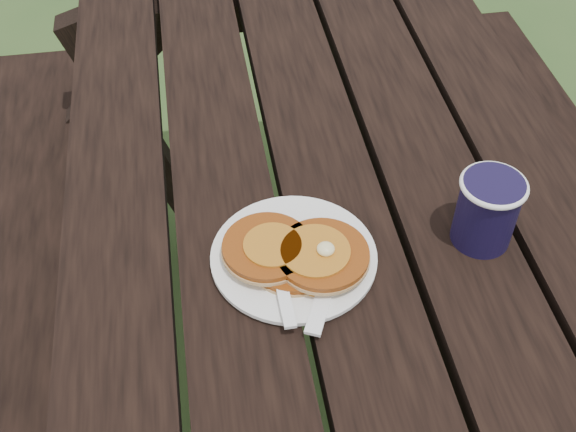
{
  "coord_description": "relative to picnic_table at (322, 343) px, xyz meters",
  "views": [
    {
      "loc": [
        -0.18,
        -0.71,
        1.46
      ],
      "look_at": [
        -0.08,
        -0.09,
        0.8
      ],
      "focal_mm": 45.0,
      "sensor_mm": 36.0,
      "label": 1
    }
  ],
  "objects": [
    {
      "name": "picnic_table",
      "position": [
        0.0,
        0.0,
        0.0
      ],
      "size": [
        1.36,
        1.8,
        0.75
      ],
      "color": "black",
      "rests_on": "ground"
    },
    {
      "name": "plate",
      "position": [
        -0.07,
        -0.12,
        0.39
      ],
      "size": [
        0.25,
        0.25,
        0.01
      ],
      "primitive_type": "cylinder",
      "rotation": [
        0.0,
        0.0,
        0.24
      ],
      "color": "white",
      "rests_on": "picnic_table"
    },
    {
      "name": "pancake_stack",
      "position": [
        -0.07,
        -0.13,
        0.41
      ],
      "size": [
        0.18,
        0.14,
        0.04
      ],
      "rotation": [
        0.0,
        0.0,
        -0.06
      ],
      "color": "#8A3E0F",
      "rests_on": "plate"
    },
    {
      "name": "knife",
      "position": [
        -0.04,
        -0.16,
        0.39
      ],
      "size": [
        0.09,
        0.17,
        0.0
      ],
      "primitive_type": "cube",
      "rotation": [
        0.0,
        0.0,
        -0.43
      ],
      "color": "white",
      "rests_on": "plate"
    },
    {
      "name": "fork",
      "position": [
        -0.1,
        -0.18,
        0.4
      ],
      "size": [
        0.03,
        0.16,
        0.01
      ],
      "primitive_type": null,
      "rotation": [
        0.0,
        0.0,
        0.02
      ],
      "color": "white",
      "rests_on": "plate"
    },
    {
      "name": "coffee_cup",
      "position": [
        0.18,
        -0.12,
        0.44
      ],
      "size": [
        0.09,
        0.09,
        0.1
      ],
      "rotation": [
        0.0,
        0.0,
        -0.29
      ],
      "color": "black",
      "rests_on": "picnic_table"
    }
  ]
}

